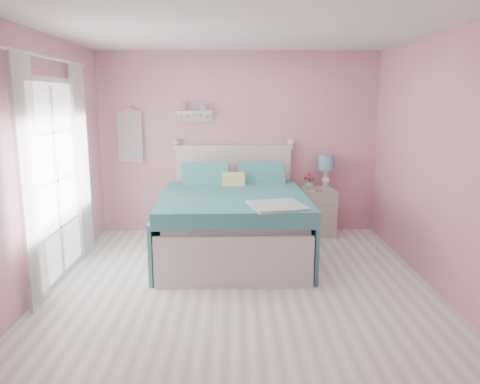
{
  "coord_description": "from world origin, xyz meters",
  "views": [
    {
      "loc": [
        -0.07,
        -4.52,
        1.94
      ],
      "look_at": [
        0.01,
        1.2,
        0.79
      ],
      "focal_mm": 35.0,
      "sensor_mm": 36.0,
      "label": 1
    }
  ],
  "objects_px": {
    "nightstand": "(318,212)",
    "bed": "(234,222)",
    "table_lamp": "(326,165)",
    "teacup": "(319,189)",
    "vase": "(309,184)"
  },
  "relations": [
    {
      "from": "vase",
      "to": "teacup",
      "type": "bearing_deg",
      "value": -62.3
    },
    {
      "from": "table_lamp",
      "to": "teacup",
      "type": "bearing_deg",
      "value": -118.79
    },
    {
      "from": "vase",
      "to": "nightstand",
      "type": "bearing_deg",
      "value": -17.51
    },
    {
      "from": "bed",
      "to": "vase",
      "type": "bearing_deg",
      "value": 38.33
    },
    {
      "from": "bed",
      "to": "vase",
      "type": "relative_size",
      "value": 15.86
    },
    {
      "from": "teacup",
      "to": "nightstand",
      "type": "bearing_deg",
      "value": 80.77
    },
    {
      "from": "table_lamp",
      "to": "vase",
      "type": "bearing_deg",
      "value": -172.17
    },
    {
      "from": "table_lamp",
      "to": "bed",
      "type": "bearing_deg",
      "value": -144.84
    },
    {
      "from": "table_lamp",
      "to": "vase",
      "type": "distance_m",
      "value": 0.36
    },
    {
      "from": "vase",
      "to": "teacup",
      "type": "xyz_separation_m",
      "value": [
        0.11,
        -0.21,
        -0.03
      ]
    },
    {
      "from": "nightstand",
      "to": "bed",
      "type": "bearing_deg",
      "value": -144.9
    },
    {
      "from": "nightstand",
      "to": "teacup",
      "type": "relative_size",
      "value": 7.12
    },
    {
      "from": "bed",
      "to": "table_lamp",
      "type": "height_order",
      "value": "bed"
    },
    {
      "from": "vase",
      "to": "teacup",
      "type": "distance_m",
      "value": 0.24
    },
    {
      "from": "bed",
      "to": "teacup",
      "type": "relative_size",
      "value": 23.58
    }
  ]
}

